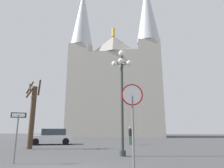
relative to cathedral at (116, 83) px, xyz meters
name	(u,v)px	position (x,y,z in m)	size (l,w,h in m)	color
cathedral	(116,83)	(0.00, 0.00, 0.00)	(19.16, 11.04, 34.17)	#ADA89E
stop_sign	(133,107)	(4.57, -32.62, -8.76)	(0.87, 0.24, 3.28)	slate
one_way_arrow_sign	(17,131)	(-0.68, -32.09, -9.69)	(0.59, 0.35, 2.22)	slate
street_lamp	(122,85)	(3.83, -28.98, -7.01)	(1.26, 1.26, 6.31)	#2D3833
bare_tree	(32,114)	(-3.61, -25.85, -8.41)	(1.18, 1.17, 5.45)	#473323
parked_car_near_white	(53,137)	(-3.81, -21.34, -10.39)	(4.41, 2.94, 1.52)	silver
pedestrian_walking	(130,134)	(3.88, -20.81, -10.05)	(0.32, 0.32, 1.73)	#33663F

